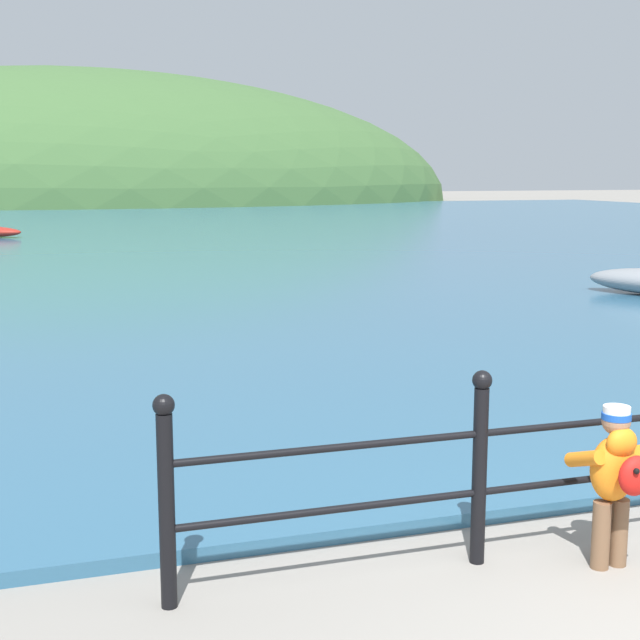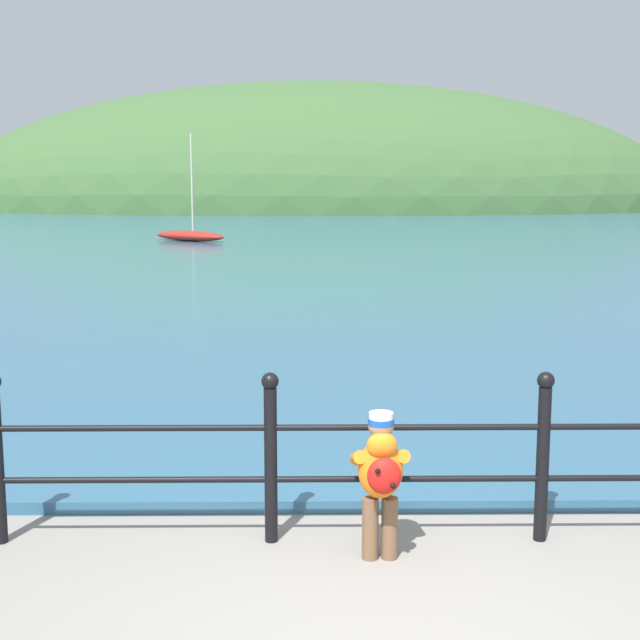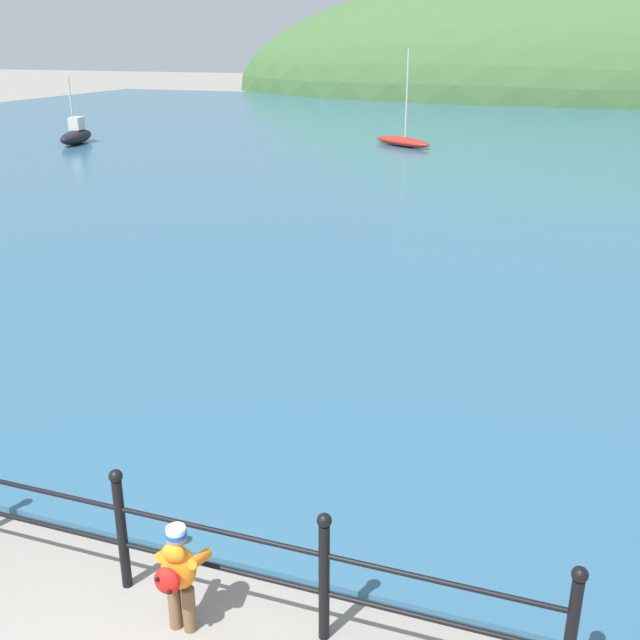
{
  "view_description": "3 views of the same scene",
  "coord_description": "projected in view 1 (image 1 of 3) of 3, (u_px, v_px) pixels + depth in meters",
  "views": [
    {
      "loc": [
        -3.2,
        -3.13,
        2.37
      ],
      "look_at": [
        -0.63,
        4.94,
        0.96
      ],
      "focal_mm": 50.0,
      "sensor_mm": 36.0,
      "label": 1
    },
    {
      "loc": [
        -0.44,
        -4.42,
        2.51
      ],
      "look_at": [
        -0.34,
        4.39,
        1.11
      ],
      "focal_mm": 50.0,
      "sensor_mm": 36.0,
      "label": 2
    },
    {
      "loc": [
        2.76,
        -3.11,
        4.64
      ],
      "look_at": [
        -0.4,
        5.86,
        1.06
      ],
      "focal_mm": 42.0,
      "sensor_mm": 36.0,
      "label": 3
    }
  ],
  "objects": [
    {
      "name": "water",
      "position": [
        124.0,
        233.0,
        34.36
      ],
      "size": [
        80.0,
        60.0,
        0.1
      ],
      "primitive_type": "cube",
      "color": "#2D5B7A",
      "rests_on": "ground"
    },
    {
      "name": "child_in_coat",
      "position": [
        616.0,
        472.0,
        5.3
      ],
      "size": [
        0.39,
        0.53,
        1.0
      ],
      "color": "brown",
      "rests_on": "ground"
    },
    {
      "name": "far_hillside",
      "position": [
        78.0,
        202.0,
        70.7
      ],
      "size": [
        61.87,
        34.03,
        20.69
      ],
      "color": "#3D6033",
      "rests_on": "ground"
    },
    {
      "name": "iron_railing",
      "position": [
        613.0,
        447.0,
        5.66
      ],
      "size": [
        5.78,
        0.12,
        1.21
      ],
      "color": "black",
      "rests_on": "ground"
    }
  ]
}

